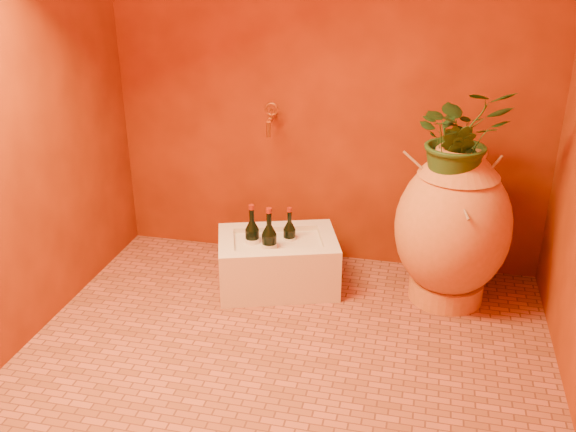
% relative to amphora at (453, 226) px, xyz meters
% --- Properties ---
extents(floor, '(2.50, 2.50, 0.00)m').
position_rel_amphora_xyz_m(floor, '(-0.73, -0.65, -0.43)').
color(floor, '#974B31').
rests_on(floor, ground).
extents(wall_back, '(2.50, 0.02, 2.50)m').
position_rel_amphora_xyz_m(wall_back, '(-0.73, 0.35, 0.82)').
color(wall_back, '#5C1C05').
rests_on(wall_back, ground).
extents(wall_left, '(0.02, 2.00, 2.50)m').
position_rel_amphora_xyz_m(wall_left, '(-1.98, -0.65, 0.82)').
color(wall_left, '#5C1C05').
rests_on(wall_left, ground).
extents(amphora, '(0.72, 0.72, 0.86)m').
position_rel_amphora_xyz_m(amphora, '(0.00, 0.00, 0.00)').
color(amphora, '#C97738').
rests_on(amphora, floor).
extents(stone_basin, '(0.75, 0.64, 0.30)m').
position_rel_amphora_xyz_m(stone_basin, '(-0.92, -0.08, -0.28)').
color(stone_basin, beige).
rests_on(stone_basin, floor).
extents(wine_bottle_a, '(0.07, 0.07, 0.29)m').
position_rel_amphora_xyz_m(wine_bottle_a, '(-0.87, -0.02, -0.16)').
color(wine_bottle_a, black).
rests_on(wine_bottle_a, stone_basin).
extents(wine_bottle_b, '(0.08, 0.08, 0.33)m').
position_rel_amphora_xyz_m(wine_bottle_b, '(-1.06, -0.11, -0.14)').
color(wine_bottle_b, black).
rests_on(wine_bottle_b, stone_basin).
extents(wine_bottle_c, '(0.08, 0.08, 0.34)m').
position_rel_amphora_xyz_m(wine_bottle_c, '(-0.95, -0.16, -0.14)').
color(wine_bottle_c, black).
rests_on(wine_bottle_c, stone_basin).
extents(wall_tap, '(0.08, 0.16, 0.18)m').
position_rel_amphora_xyz_m(wall_tap, '(-1.04, 0.26, 0.45)').
color(wall_tap, '#A06325').
rests_on(wall_tap, wall_back).
extents(plant_main, '(0.57, 0.53, 0.51)m').
position_rel_amphora_xyz_m(plant_main, '(-0.01, -0.01, 0.49)').
color(plant_main, '#204418').
rests_on(plant_main, amphora).
extents(plant_side, '(0.25, 0.23, 0.37)m').
position_rel_amphora_xyz_m(plant_side, '(-0.04, -0.05, 0.39)').
color(plant_side, '#204418').
rests_on(plant_side, amphora).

